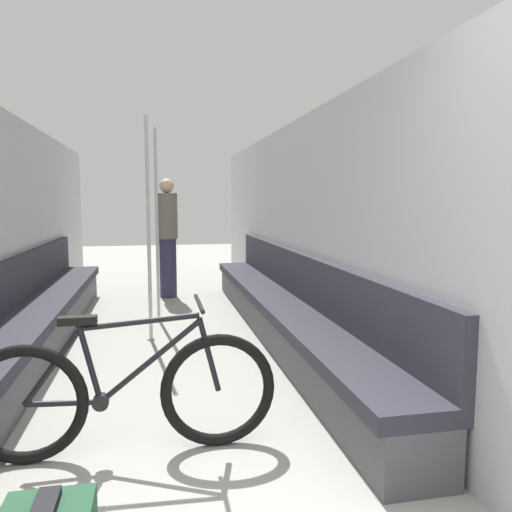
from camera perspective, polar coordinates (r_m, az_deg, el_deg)
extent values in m
cube|color=#B2B2B7|center=(4.94, 6.62, 3.00)|extent=(0.10, 10.21, 2.27)
cube|color=#4C4C51|center=(5.19, -23.59, -8.17)|extent=(0.42, 5.77, 0.33)
cube|color=#2D2D38|center=(5.15, -23.69, -5.84)|extent=(0.49, 5.77, 0.10)
cube|color=#2D2D38|center=(5.15, -26.14, -2.80)|extent=(0.07, 5.77, 0.46)
cube|color=#4C4C51|center=(5.22, 2.59, -7.56)|extent=(0.42, 5.77, 0.33)
cube|color=#2D2D38|center=(5.18, 2.60, -5.23)|extent=(0.49, 5.77, 0.10)
cube|color=#2D2D38|center=(5.18, 4.89, -2.11)|extent=(0.07, 5.77, 0.46)
torus|color=black|center=(3.06, -24.94, -15.16)|extent=(0.66, 0.07, 0.66)
torus|color=black|center=(2.99, -4.33, -15.04)|extent=(0.66, 0.07, 0.66)
cylinder|color=black|center=(3.02, -21.17, -15.42)|extent=(0.39, 0.03, 0.05)
cylinder|color=black|center=(2.96, -22.35, -11.77)|extent=(0.31, 0.03, 0.41)
cylinder|color=black|center=(2.92, -18.52, -11.38)|extent=(0.14, 0.03, 0.47)
cylinder|color=black|center=(2.90, -11.96, -11.66)|extent=(0.57, 0.03, 0.46)
cylinder|color=black|center=(2.84, -13.13, -7.34)|extent=(0.66, 0.03, 0.08)
cylinder|color=black|center=(2.91, -5.40, -11.15)|extent=(0.14, 0.03, 0.44)
cylinder|color=black|center=(2.99, -17.32, -15.63)|extent=(0.09, 0.06, 0.09)
cube|color=black|center=(2.87, -19.73, -6.94)|extent=(0.20, 0.07, 0.04)
cylinder|color=black|center=(2.83, -6.52, -5.40)|extent=(0.02, 0.46, 0.02)
cylinder|color=gray|center=(5.30, -11.89, -9.28)|extent=(0.08, 0.08, 0.01)
cylinder|color=silver|center=(5.11, -12.17, 2.90)|extent=(0.04, 0.04, 2.25)
cylinder|color=gray|center=(6.12, -11.03, -7.13)|extent=(0.08, 0.08, 0.01)
cylinder|color=silver|center=(5.96, -11.26, 3.40)|extent=(0.04, 0.04, 2.25)
cylinder|color=#332D4C|center=(7.46, -10.01, -1.35)|extent=(0.25, 0.25, 0.87)
cylinder|color=#756B5B|center=(7.40, -10.12, 4.52)|extent=(0.30, 0.30, 0.66)
sphere|color=beige|center=(7.40, -10.19, 7.89)|extent=(0.21, 0.21, 0.21)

